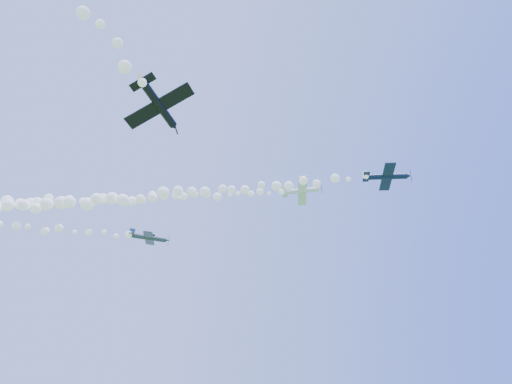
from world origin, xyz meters
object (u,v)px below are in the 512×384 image
object	(u,v)px
plane_white	(302,191)
plane_black	(159,105)
plane_navy	(387,177)
plane_grey	(149,238)

from	to	relation	value
plane_white	plane_black	world-z (taller)	plane_white
plane_white	plane_black	size ratio (longest dim) A/B	1.11
plane_white	plane_black	xyz separation A→B (m)	(-26.70, -22.15, -10.55)
plane_black	plane_navy	bearing A→B (deg)	-32.12
plane_white	plane_grey	world-z (taller)	plane_white
plane_grey	plane_navy	bearing A→B (deg)	-28.20
plane_white	plane_navy	xyz separation A→B (m)	(10.68, -10.10, -2.01)
plane_white	plane_navy	bearing A→B (deg)	-22.40
plane_navy	plane_black	xyz separation A→B (m)	(-37.39, -12.05, -8.54)
plane_navy	plane_grey	xyz separation A→B (m)	(-35.24, 24.44, -3.92)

